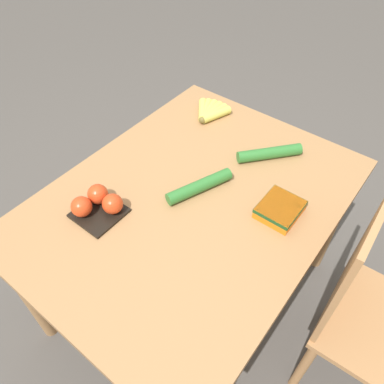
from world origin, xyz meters
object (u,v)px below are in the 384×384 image
(cucumber_far, at_px, (269,153))
(cucumber_near, at_px, (200,186))
(banana_bunch, at_px, (210,112))
(carrot_bag, at_px, (280,209))
(chair, at_px, (369,312))
(tomato_pack, at_px, (98,204))

(cucumber_far, bearing_deg, cucumber_near, -18.91)
(banana_bunch, height_order, cucumber_near, cucumber_near)
(banana_bunch, bearing_deg, carrot_bag, 59.10)
(chair, relative_size, tomato_pack, 6.09)
(cucumber_near, relative_size, cucumber_far, 1.13)
(chair, xyz_separation_m, tomato_pack, (0.36, -0.91, 0.26))
(banana_bunch, bearing_deg, chair, 70.34)
(tomato_pack, relative_size, cucumber_near, 0.60)
(tomato_pack, relative_size, carrot_bag, 1.05)
(banana_bunch, bearing_deg, cucumber_far, 76.67)
(chair, xyz_separation_m, cucumber_far, (-0.25, -0.58, 0.25))
(banana_bunch, xyz_separation_m, cucumber_near, (0.41, 0.25, 0.00))
(chair, distance_m, cucumber_near, 0.74)
(banana_bunch, distance_m, cucumber_far, 0.37)
(cucumber_near, bearing_deg, cucumber_far, 161.09)
(chair, bearing_deg, cucumber_near, 93.41)
(chair, height_order, carrot_bag, chair)
(cucumber_far, bearing_deg, banana_bunch, -103.33)
(chair, bearing_deg, cucumber_far, 64.39)
(chair, height_order, cucumber_far, chair)
(tomato_pack, bearing_deg, chair, 111.81)
(carrot_bag, bearing_deg, tomato_pack, -53.11)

